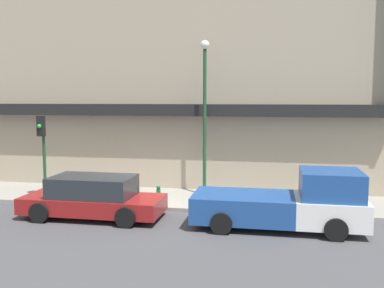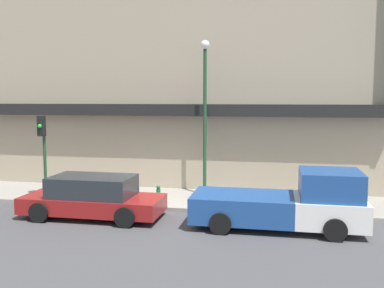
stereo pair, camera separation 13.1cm
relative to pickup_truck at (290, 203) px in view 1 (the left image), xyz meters
The scene contains 8 objects.
ground_plane 5.32m from the pickup_truck, 166.22° to the left, with size 80.00×80.00×0.00m, color #424244.
sidewalk 5.92m from the pickup_truck, 150.34° to the left, with size 36.00×3.31×0.14m.
building 9.19m from the pickup_truck, 130.10° to the left, with size 19.80×3.80×11.07m.
pickup_truck is the anchor object (origin of this frame).
parked_car 6.58m from the pickup_truck, behind, with size 4.81×2.07×1.44m.
fire_hydrant 5.22m from the pickup_truck, 157.44° to the left, with size 0.16×0.16×0.66m.
street_lamp 5.83m from the pickup_truck, 132.24° to the left, with size 0.36×0.36×6.25m.
traffic_light 9.77m from the pickup_truck, 168.98° to the left, with size 0.28×0.42×3.28m.
Camera 1 is at (4.53, -14.74, 4.08)m, focal length 40.00 mm.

